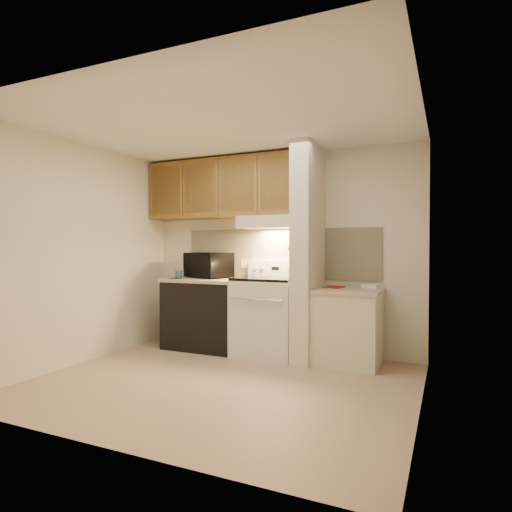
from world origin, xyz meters
The scene contains 50 objects.
floor centered at (0.00, 0.00, 0.00)m, with size 3.60×3.60×0.00m, color tan.
ceiling centered at (0.00, 0.00, 2.50)m, with size 3.60×3.60×0.00m, color white.
wall_back centered at (0.00, 1.50, 1.25)m, with size 3.60×0.02×2.50m, color beige.
wall_left centered at (-1.80, 0.00, 1.25)m, with size 0.02×3.00×2.50m, color beige.
wall_right centered at (1.80, 0.00, 1.25)m, with size 0.02×3.00×2.50m, color beige.
backsplash centered at (0.00, 1.49, 1.24)m, with size 2.60×0.02×0.63m, color #EFE2C2.
range_body centered at (0.00, 1.16, 0.46)m, with size 0.76×0.65×0.92m, color silver.
oven_window centered at (0.00, 0.84, 0.50)m, with size 0.50×0.01×0.30m, color black.
oven_handle centered at (0.00, 0.80, 0.72)m, with size 0.02×0.02×0.65m, color silver.
cooktop centered at (0.00, 1.16, 0.94)m, with size 0.74×0.64×0.03m, color black.
range_backguard centered at (0.00, 1.44, 1.05)m, with size 0.76×0.08×0.20m, color silver.
range_display centered at (0.00, 1.40, 1.05)m, with size 0.10×0.01×0.04m, color black.
range_knob_left_outer centered at (-0.28, 1.40, 1.05)m, with size 0.05×0.05×0.02m, color silver.
range_knob_left_inner centered at (-0.18, 1.40, 1.05)m, with size 0.05×0.05×0.02m, color silver.
range_knob_right_inner centered at (0.18, 1.40, 1.05)m, with size 0.05×0.05×0.02m, color silver.
range_knob_right_outer centered at (0.28, 1.40, 1.05)m, with size 0.05×0.05×0.02m, color silver.
dishwasher_front centered at (-0.88, 1.17, 0.43)m, with size 1.00×0.63×0.87m, color black.
left_countertop centered at (-0.88, 1.17, 0.89)m, with size 1.04×0.67×0.04m, color #BBAA96.
spoon_rest centered at (-1.22, 0.97, 0.92)m, with size 0.19×0.06×0.01m, color black.
teal_jar centered at (-1.23, 1.06, 0.96)m, with size 0.09×0.09×0.10m, color #2D6F6C.
outlet centered at (-0.48, 1.48, 1.10)m, with size 0.08×0.01×0.12m, color beige.
microwave centered at (-0.93, 1.31, 1.08)m, with size 0.60×0.41×0.33m, color black.
partition_pillar centered at (0.51, 1.15, 1.25)m, with size 0.22×0.70×2.50m, color beige.
pillar_trim centered at (0.39, 1.15, 1.30)m, with size 0.01×0.70×0.04m, color olive.
knife_strip centered at (0.39, 1.10, 1.32)m, with size 0.02×0.42×0.04m, color black.
knife_blade_a centered at (0.38, 0.94, 1.22)m, with size 0.01×0.04×0.16m, color silver.
knife_handle_a centered at (0.38, 0.94, 1.37)m, with size 0.02×0.02×0.10m, color black.
knife_blade_b centered at (0.38, 1.01, 1.21)m, with size 0.01×0.04×0.18m, color silver.
knife_handle_b centered at (0.38, 1.01, 1.37)m, with size 0.02×0.02×0.10m, color black.
knife_blade_c centered at (0.38, 1.10, 1.20)m, with size 0.01×0.04×0.20m, color silver.
knife_handle_c centered at (0.38, 1.09, 1.37)m, with size 0.02×0.02×0.10m, color black.
knife_blade_d centered at (0.38, 1.17, 1.22)m, with size 0.01×0.04×0.16m, color silver.
knife_handle_d centered at (0.38, 1.17, 1.37)m, with size 0.02×0.02×0.10m, color black.
knife_blade_e centered at (0.38, 1.27, 1.21)m, with size 0.01×0.04×0.18m, color silver.
knife_handle_e centered at (0.38, 1.26, 1.37)m, with size 0.02×0.02×0.10m, color black.
oven_mitt centered at (0.38, 1.32, 1.16)m, with size 0.03×0.10×0.25m, color gray.
right_cab_base centered at (0.97, 1.15, 0.40)m, with size 0.70×0.60×0.81m, color beige.
right_countertop centered at (0.97, 1.15, 0.83)m, with size 0.74×0.64×0.04m, color #BBAA96.
red_folder centered at (0.79, 1.25, 0.85)m, with size 0.19×0.27×0.01m, color maroon.
white_box centered at (1.19, 1.31, 0.87)m, with size 0.17×0.11×0.04m, color white.
range_hood centered at (0.00, 1.28, 1.62)m, with size 0.78×0.44×0.15m, color beige.
hood_lip centered at (0.00, 1.07, 1.58)m, with size 0.78×0.04×0.06m, color beige.
upper_cabinets centered at (-0.69, 1.32, 2.08)m, with size 2.18×0.33×0.77m, color olive.
cab_door_a centered at (-1.51, 1.17, 2.08)m, with size 0.46×0.01×0.63m, color olive.
cab_gap_a centered at (-1.23, 1.16, 2.08)m, with size 0.01×0.01×0.73m, color black.
cab_door_b centered at (-0.96, 1.17, 2.08)m, with size 0.46×0.01×0.63m, color olive.
cab_gap_b centered at (-0.69, 1.16, 2.08)m, with size 0.01×0.01×0.73m, color black.
cab_door_c centered at (-0.42, 1.17, 2.08)m, with size 0.46×0.01×0.63m, color olive.
cab_gap_c centered at (-0.14, 1.16, 2.08)m, with size 0.01×0.01×0.73m, color black.
cab_door_d centered at (0.13, 1.17, 2.08)m, with size 0.46×0.01×0.63m, color olive.
Camera 1 is at (2.00, -3.62, 1.32)m, focal length 30.00 mm.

